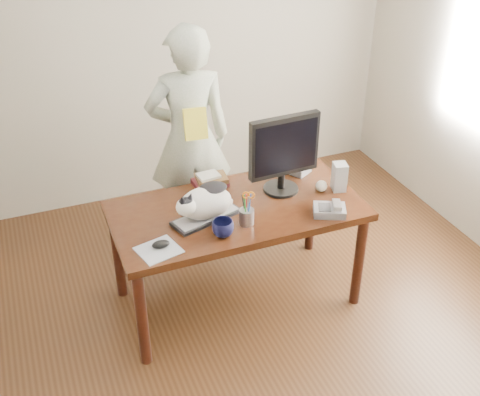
% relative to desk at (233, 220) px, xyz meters
% --- Properties ---
extents(room, '(4.50, 4.50, 4.50)m').
position_rel_desk_xyz_m(room, '(0.00, -0.68, 0.75)').
color(room, black).
rests_on(room, ground).
extents(desk, '(1.60, 0.80, 0.75)m').
position_rel_desk_xyz_m(desk, '(0.00, 0.00, 0.00)').
color(desk, black).
rests_on(desk, ground).
extents(keyboard, '(0.47, 0.28, 0.03)m').
position_rel_desk_xyz_m(keyboard, '(-0.22, -0.13, 0.16)').
color(keyboard, black).
rests_on(keyboard, desk).
extents(cat, '(0.42, 0.30, 0.24)m').
position_rel_desk_xyz_m(cat, '(-0.24, -0.13, 0.27)').
color(cat, white).
rests_on(cat, keyboard).
extents(monitor, '(0.48, 0.24, 0.54)m').
position_rel_desk_xyz_m(monitor, '(0.35, -0.00, 0.45)').
color(monitor, black).
rests_on(monitor, desk).
extents(pen_cup, '(0.12, 0.12, 0.23)m').
position_rel_desk_xyz_m(pen_cup, '(-0.01, -0.27, 0.21)').
color(pen_cup, '#9C9CA1').
rests_on(pen_cup, desk).
extents(mousepad, '(0.27, 0.26, 0.01)m').
position_rel_desk_xyz_m(mousepad, '(-0.59, -0.33, 0.15)').
color(mousepad, '#ADB1B9').
rests_on(mousepad, desk).
extents(mouse, '(0.12, 0.09, 0.04)m').
position_rel_desk_xyz_m(mouse, '(-0.57, -0.31, 0.17)').
color(mouse, black).
rests_on(mouse, mousepad).
extents(coffee_mug, '(0.18, 0.18, 0.10)m').
position_rel_desk_xyz_m(coffee_mug, '(-0.19, -0.33, 0.20)').
color(coffee_mug, black).
rests_on(coffee_mug, desk).
extents(phone, '(0.24, 0.21, 0.09)m').
position_rel_desk_xyz_m(phone, '(0.52, -0.36, 0.18)').
color(phone, slate).
rests_on(phone, desk).
extents(speaker, '(0.11, 0.11, 0.19)m').
position_rel_desk_xyz_m(speaker, '(0.71, -0.12, 0.24)').
color(speaker, '#99999B').
rests_on(speaker, desk).
extents(baseball, '(0.08, 0.08, 0.08)m').
position_rel_desk_xyz_m(baseball, '(0.60, -0.10, 0.19)').
color(baseball, beige).
rests_on(baseball, desk).
extents(book_stack, '(0.23, 0.18, 0.08)m').
position_rel_desk_xyz_m(book_stack, '(-0.06, 0.25, 0.18)').
color(book_stack, '#4C1419').
rests_on(book_stack, desk).
extents(calculator, '(0.21, 0.23, 0.06)m').
position_rel_desk_xyz_m(calculator, '(0.56, 0.21, 0.17)').
color(calculator, slate).
rests_on(calculator, desk).
extents(person, '(0.67, 0.48, 1.72)m').
position_rel_desk_xyz_m(person, '(-0.04, 0.77, 0.26)').
color(person, silver).
rests_on(person, ground).
extents(held_book, '(0.17, 0.12, 0.23)m').
position_rel_desk_xyz_m(held_book, '(-0.04, 0.60, 0.45)').
color(held_book, yellow).
rests_on(held_book, person).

